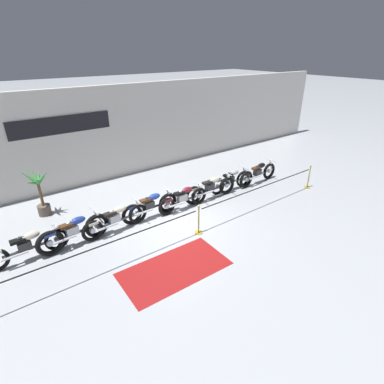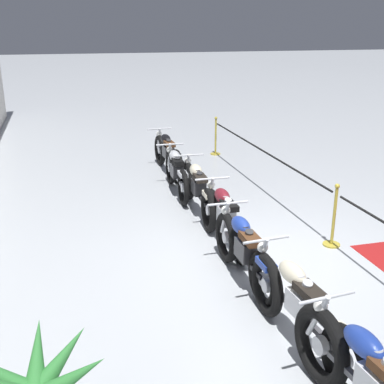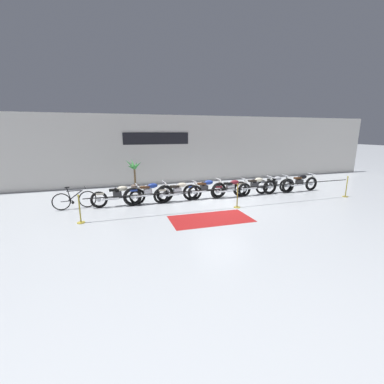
{
  "view_description": "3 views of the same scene",
  "coord_description": "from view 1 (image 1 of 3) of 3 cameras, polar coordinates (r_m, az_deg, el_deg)",
  "views": [
    {
      "loc": [
        -5.07,
        -7.8,
        5.63
      ],
      "look_at": [
        0.95,
        0.36,
        0.72
      ],
      "focal_mm": 28.0,
      "sensor_mm": 36.0,
      "label": 1
    },
    {
      "loc": [
        -6.14,
        2.97,
        3.38
      ],
      "look_at": [
        1.38,
        0.9,
        0.69
      ],
      "focal_mm": 45.0,
      "sensor_mm": 36.0,
      "label": 2
    },
    {
      "loc": [
        -5.03,
        -10.64,
        3.18
      ],
      "look_at": [
        -1.42,
        0.42,
        0.46
      ],
      "focal_mm": 24.0,
      "sensor_mm": 36.0,
      "label": 3
    }
  ],
  "objects": [
    {
      "name": "motorcycle_cream_5",
      "position": [
        12.16,
        3.62,
        0.71
      ],
      "size": [
        2.46,
        0.62,
        0.96
      ],
      "color": "black",
      "rests_on": "ground"
    },
    {
      "name": "back_wall",
      "position": [
        14.32,
        -14.82,
        10.75
      ],
      "size": [
        28.0,
        0.29,
        4.2
      ],
      "color": "silver",
      "rests_on": "ground"
    },
    {
      "name": "potted_palm_left_of_row",
      "position": [
        12.11,
        -27.0,
        -0.14
      ],
      "size": [
        0.92,
        1.0,
        1.83
      ],
      "color": "brown",
      "rests_on": "ground"
    },
    {
      "name": "floor_banner",
      "position": [
        8.72,
        -3.31,
        -14.37
      ],
      "size": [
        3.07,
        1.64,
        0.01
      ],
      "primitive_type": "cube",
      "rotation": [
        0.0,
        0.0,
        -0.02
      ],
      "color": "maroon",
      "rests_on": "ground"
    },
    {
      "name": "motorcycle_cream_2",
      "position": [
        10.33,
        -14.24,
        -5.03
      ],
      "size": [
        2.39,
        0.62,
        0.94
      ],
      "color": "black",
      "rests_on": "ground"
    },
    {
      "name": "stanchion_mid_left",
      "position": [
        9.97,
        1.27,
        -6.06
      ],
      "size": [
        0.28,
        0.28,
        1.05
      ],
      "color": "gold",
      "rests_on": "ground"
    },
    {
      "name": "motorcycle_black_7",
      "position": [
        13.94,
        12.49,
        3.51
      ],
      "size": [
        2.36,
        0.62,
        0.96
      ],
      "color": "black",
      "rests_on": "ground"
    },
    {
      "name": "motorcycle_blue_3",
      "position": [
        10.89,
        -7.89,
        -2.67
      ],
      "size": [
        2.24,
        0.62,
        0.96
      ],
      "color": "black",
      "rests_on": "ground"
    },
    {
      "name": "stanchion_far_left",
      "position": [
        9.04,
        -6.59,
        -6.98
      ],
      "size": [
        12.37,
        0.28,
        1.05
      ],
      "color": "gold",
      "rests_on": "ground"
    },
    {
      "name": "ground_plane",
      "position": [
        10.87,
        -2.91,
        -5.37
      ],
      "size": [
        120.0,
        120.0,
        0.0
      ],
      "primitive_type": "plane",
      "color": "#B2B7BC"
    },
    {
      "name": "motorcycle_maroon_4",
      "position": [
        11.37,
        -1.64,
        -1.24
      ],
      "size": [
        2.17,
        0.62,
        0.93
      ],
      "color": "black",
      "rests_on": "ground"
    },
    {
      "name": "motorcycle_cream_0",
      "position": [
        9.95,
        -28.88,
        -9.07
      ],
      "size": [
        2.35,
        0.62,
        0.94
      ],
      "color": "black",
      "rests_on": "ground"
    },
    {
      "name": "stanchion_mid_right",
      "position": [
        14.15,
        21.27,
        2.14
      ],
      "size": [
        0.28,
        0.28,
        1.05
      ],
      "color": "gold",
      "rests_on": "ground"
    },
    {
      "name": "motorcycle_blue_1",
      "position": [
        10.01,
        -21.49,
        -7.08
      ],
      "size": [
        2.31,
        0.62,
        0.99
      ],
      "color": "black",
      "rests_on": "ground"
    },
    {
      "name": "motorcycle_silver_6",
      "position": [
        12.99,
        7.42,
        2.27
      ],
      "size": [
        2.16,
        0.62,
        0.94
      ],
      "color": "black",
      "rests_on": "ground"
    }
  ]
}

